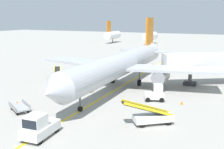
{
  "coord_description": "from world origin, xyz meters",
  "views": [
    {
      "loc": [
        14.8,
        -23.94,
        10.15
      ],
      "look_at": [
        -0.6,
        8.45,
        2.5
      ],
      "focal_mm": 43.1,
      "sensor_mm": 36.0,
      "label": 1
    }
  ],
  "objects_px": {
    "belt_loader_forward_hold": "(58,81)",
    "baggage_cart_loaded": "(20,107)",
    "jet_bridge": "(211,62)",
    "safety_cone_wingtip_right": "(17,103)",
    "safety_cone_wingtip_left": "(182,103)",
    "safety_cone_nose_left": "(80,91)",
    "pushback_tug": "(39,127)",
    "baggage_tug_near_wing": "(156,94)",
    "ground_crew_marshaller": "(91,86)",
    "safety_cone_nose_right": "(70,74)",
    "airliner": "(122,64)",
    "belt_loader_aft_hold": "(152,116)"
  },
  "relations": [
    {
      "from": "safety_cone_nose_left",
      "to": "safety_cone_wingtip_right",
      "type": "relative_size",
      "value": 1.0
    },
    {
      "from": "pushback_tug",
      "to": "belt_loader_aft_hold",
      "type": "relative_size",
      "value": 0.79
    },
    {
      "from": "baggage_cart_loaded",
      "to": "safety_cone_nose_right",
      "type": "xyz_separation_m",
      "value": [
        -5.64,
        18.01,
        -0.25
      ]
    },
    {
      "from": "safety_cone_nose_left",
      "to": "belt_loader_aft_hold",
      "type": "bearing_deg",
      "value": -27.49
    },
    {
      "from": "jet_bridge",
      "to": "baggage_cart_loaded",
      "type": "xyz_separation_m",
      "value": [
        -17.56,
        -21.71,
        -3.07
      ]
    },
    {
      "from": "safety_cone_wingtip_left",
      "to": "safety_cone_wingtip_right",
      "type": "bearing_deg",
      "value": -154.3
    },
    {
      "from": "jet_bridge",
      "to": "baggage_cart_loaded",
      "type": "relative_size",
      "value": 3.33
    },
    {
      "from": "baggage_tug_near_wing",
      "to": "baggage_cart_loaded",
      "type": "xyz_separation_m",
      "value": [
        -12.43,
        -10.13,
        -0.46
      ]
    },
    {
      "from": "belt_loader_aft_hold",
      "to": "safety_cone_nose_left",
      "type": "distance_m",
      "value": 13.76
    },
    {
      "from": "jet_bridge",
      "to": "pushback_tug",
      "type": "bearing_deg",
      "value": -113.26
    },
    {
      "from": "pushback_tug",
      "to": "belt_loader_forward_hold",
      "type": "distance_m",
      "value": 18.18
    },
    {
      "from": "safety_cone_nose_right",
      "to": "safety_cone_wingtip_right",
      "type": "height_order",
      "value": "same"
    },
    {
      "from": "jet_bridge",
      "to": "baggage_tug_near_wing",
      "type": "bearing_deg",
      "value": -113.85
    },
    {
      "from": "airliner",
      "to": "baggage_cart_loaded",
      "type": "relative_size",
      "value": 9.61
    },
    {
      "from": "jet_bridge",
      "to": "belt_loader_forward_hold",
      "type": "distance_m",
      "value": 23.43
    },
    {
      "from": "baggage_cart_loaded",
      "to": "ground_crew_marshaller",
      "type": "height_order",
      "value": "ground_crew_marshaller"
    },
    {
      "from": "pushback_tug",
      "to": "safety_cone_nose_left",
      "type": "bearing_deg",
      "value": 107.95
    },
    {
      "from": "pushback_tug",
      "to": "safety_cone_nose_right",
      "type": "distance_m",
      "value": 25.35
    },
    {
      "from": "belt_loader_aft_hold",
      "to": "baggage_tug_near_wing",
      "type": "bearing_deg",
      "value": 103.7
    },
    {
      "from": "baggage_tug_near_wing",
      "to": "safety_cone_nose_right",
      "type": "relative_size",
      "value": 6.16
    },
    {
      "from": "airliner",
      "to": "safety_cone_nose_right",
      "type": "relative_size",
      "value": 80.1
    },
    {
      "from": "jet_bridge",
      "to": "safety_cone_nose_left",
      "type": "bearing_deg",
      "value": -141.02
    },
    {
      "from": "airliner",
      "to": "safety_cone_nose_left",
      "type": "height_order",
      "value": "airliner"
    },
    {
      "from": "safety_cone_nose_left",
      "to": "ground_crew_marshaller",
      "type": "bearing_deg",
      "value": 31.49
    },
    {
      "from": "safety_cone_nose_left",
      "to": "safety_cone_wingtip_left",
      "type": "distance_m",
      "value": 13.68
    },
    {
      "from": "airliner",
      "to": "safety_cone_wingtip_right",
      "type": "bearing_deg",
      "value": -120.45
    },
    {
      "from": "airliner",
      "to": "belt_loader_aft_hold",
      "type": "height_order",
      "value": "airliner"
    },
    {
      "from": "belt_loader_forward_hold",
      "to": "baggage_cart_loaded",
      "type": "bearing_deg",
      "value": -74.1
    },
    {
      "from": "baggage_tug_near_wing",
      "to": "safety_cone_wingtip_left",
      "type": "relative_size",
      "value": 6.16
    },
    {
      "from": "safety_cone_nose_right",
      "to": "belt_loader_aft_hold",
      "type": "bearing_deg",
      "value": -37.45
    },
    {
      "from": "belt_loader_aft_hold",
      "to": "baggage_cart_loaded",
      "type": "relative_size",
      "value": 1.28
    },
    {
      "from": "safety_cone_wingtip_left",
      "to": "safety_cone_wingtip_right",
      "type": "xyz_separation_m",
      "value": [
        -17.64,
        -8.49,
        0.0
      ]
    },
    {
      "from": "belt_loader_forward_hold",
      "to": "safety_cone_nose_left",
      "type": "relative_size",
      "value": 10.86
    },
    {
      "from": "jet_bridge",
      "to": "safety_cone_wingtip_right",
      "type": "height_order",
      "value": "jet_bridge"
    },
    {
      "from": "safety_cone_nose_right",
      "to": "safety_cone_wingtip_right",
      "type": "relative_size",
      "value": 1.0
    },
    {
      "from": "jet_bridge",
      "to": "ground_crew_marshaller",
      "type": "height_order",
      "value": "jet_bridge"
    },
    {
      "from": "safety_cone_nose_left",
      "to": "safety_cone_wingtip_left",
      "type": "height_order",
      "value": "same"
    },
    {
      "from": "pushback_tug",
      "to": "belt_loader_aft_hold",
      "type": "bearing_deg",
      "value": 42.11
    },
    {
      "from": "belt_loader_forward_hold",
      "to": "baggage_cart_loaded",
      "type": "relative_size",
      "value": 1.3
    },
    {
      "from": "pushback_tug",
      "to": "safety_cone_nose_left",
      "type": "relative_size",
      "value": 8.5
    },
    {
      "from": "jet_bridge",
      "to": "belt_loader_forward_hold",
      "type": "xyz_separation_m",
      "value": [
        -20.74,
        -10.55,
        -2.77
      ]
    },
    {
      "from": "jet_bridge",
      "to": "safety_cone_nose_right",
      "type": "distance_m",
      "value": 23.72
    },
    {
      "from": "baggage_cart_loaded",
      "to": "safety_cone_wingtip_left",
      "type": "bearing_deg",
      "value": 32.78
    },
    {
      "from": "belt_loader_aft_hold",
      "to": "safety_cone_nose_right",
      "type": "height_order",
      "value": "belt_loader_aft_hold"
    },
    {
      "from": "pushback_tug",
      "to": "baggage_tug_near_wing",
      "type": "height_order",
      "value": "pushback_tug"
    },
    {
      "from": "airliner",
      "to": "safety_cone_wingtip_right",
      "type": "relative_size",
      "value": 80.1
    },
    {
      "from": "safety_cone_wingtip_right",
      "to": "safety_cone_wingtip_left",
      "type": "bearing_deg",
      "value": 25.7
    },
    {
      "from": "safety_cone_wingtip_right",
      "to": "pushback_tug",
      "type": "bearing_deg",
      "value": -35.25
    },
    {
      "from": "airliner",
      "to": "safety_cone_wingtip_right",
      "type": "distance_m",
      "value": 15.76
    },
    {
      "from": "pushback_tug",
      "to": "jet_bridge",
      "type": "bearing_deg",
      "value": 66.74
    }
  ]
}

